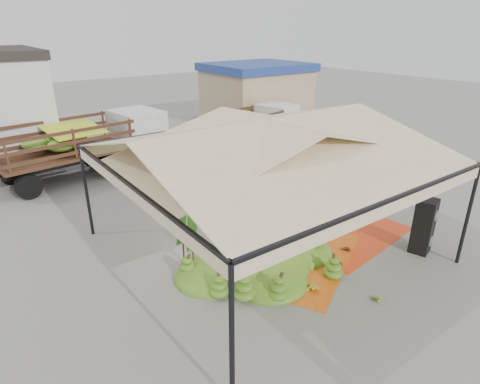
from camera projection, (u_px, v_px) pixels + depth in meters
ground at (263, 247)px, 12.46m from camera, size 90.00×90.00×0.00m
canopy_tent at (266, 144)px, 11.19m from camera, size 8.10×8.10×4.00m
building_tan at (257, 95)px, 26.79m from camera, size 6.30×5.30×4.10m
tarp_left at (278, 253)px, 12.13m from camera, size 5.64×5.56×0.01m
tarp_right at (327, 226)px, 13.74m from camera, size 4.54×4.72×0.01m
banana_heap at (262, 248)px, 11.37m from camera, size 5.85×5.15×1.09m
hand_yellow_a at (309, 286)px, 10.40m from camera, size 0.61×0.55×0.22m
hand_yellow_b at (312, 290)px, 10.28m from camera, size 0.58×0.58×0.20m
hand_red_a at (335, 264)px, 11.37m from camera, size 0.48×0.39×0.22m
hand_red_b at (345, 249)px, 12.14m from camera, size 0.48×0.42×0.18m
hand_green at (374, 299)px, 9.96m from camera, size 0.52×0.49×0.19m
hanging_bunches at (356, 167)px, 11.44m from camera, size 1.74×0.24×0.20m
speaker_stack at (424, 226)px, 11.93m from camera, size 0.74×0.69×1.70m
banana_leaves at (195, 268)px, 11.40m from camera, size 0.96×1.36×3.70m
vendor at (204, 193)px, 14.07m from camera, size 0.75×0.59×1.82m
truck_left at (91, 139)px, 18.18m from camera, size 7.73×3.56×2.56m
truck_right at (254, 125)px, 22.00m from camera, size 6.57×3.30×2.15m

